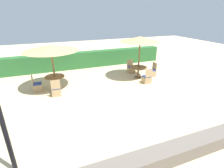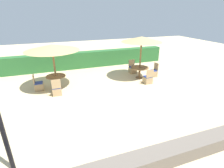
% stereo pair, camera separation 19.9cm
% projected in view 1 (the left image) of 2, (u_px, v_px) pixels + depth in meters
% --- Properties ---
extents(ground_plane, '(40.00, 40.00, 0.00)m').
position_uv_depth(ground_plane, '(117.00, 106.00, 8.17)').
color(ground_plane, '#D1BA8C').
extents(hedge_row, '(13.00, 0.70, 1.23)m').
position_uv_depth(hedge_row, '(84.00, 60.00, 13.64)').
color(hedge_row, '#28602D').
rests_on(hedge_row, ground_plane).
extents(stone_border, '(10.00, 0.56, 0.47)m').
position_uv_depth(stone_border, '(164.00, 156.00, 5.06)').
color(stone_border, '#6B6056').
rests_on(stone_border, ground_plane).
extents(parasol_back_right, '(2.50, 2.50, 2.69)m').
position_uv_depth(parasol_back_right, '(140.00, 39.00, 10.74)').
color(parasol_back_right, brown).
rests_on(parasol_back_right, ground_plane).
extents(round_table_back_right, '(1.16, 1.16, 0.73)m').
position_uv_depth(round_table_back_right, '(138.00, 69.00, 11.49)').
color(round_table_back_right, brown).
rests_on(round_table_back_right, ground_plane).
extents(patio_chair_back_right_south, '(0.46, 0.46, 0.93)m').
position_uv_depth(patio_chair_back_right_south, '(147.00, 79.00, 10.75)').
color(patio_chair_back_right_south, tan).
rests_on(patio_chair_back_right_south, ground_plane).
extents(patio_chair_back_right_east, '(0.46, 0.46, 0.93)m').
position_uv_depth(patio_chair_back_right_east, '(152.00, 72.00, 11.91)').
color(patio_chair_back_right_east, tan).
rests_on(patio_chair_back_right_east, ground_plane).
extents(patio_chair_back_right_north, '(0.46, 0.46, 0.93)m').
position_uv_depth(patio_chair_back_right_north, '(131.00, 69.00, 12.55)').
color(patio_chair_back_right_north, tan).
rests_on(patio_chair_back_right_north, ground_plane).
extents(parasol_back_left, '(2.89, 2.89, 2.49)m').
position_uv_depth(parasol_back_left, '(51.00, 48.00, 9.23)').
color(parasol_back_left, brown).
rests_on(parasol_back_left, ground_plane).
extents(round_table_back_left, '(1.09, 1.09, 0.72)m').
position_uv_depth(round_table_back_left, '(55.00, 79.00, 9.90)').
color(round_table_back_left, brown).
rests_on(round_table_back_left, ground_plane).
extents(patio_chair_back_left_west, '(0.46, 0.46, 0.93)m').
position_uv_depth(patio_chair_back_left_west, '(37.00, 86.00, 9.68)').
color(patio_chair_back_left_west, tan).
rests_on(patio_chair_back_left_west, ground_plane).
extents(patio_chair_back_left_south, '(0.46, 0.46, 0.93)m').
position_uv_depth(patio_chair_back_left_south, '(56.00, 91.00, 9.14)').
color(patio_chair_back_left_south, tan).
rests_on(patio_chair_back_left_south, ground_plane).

